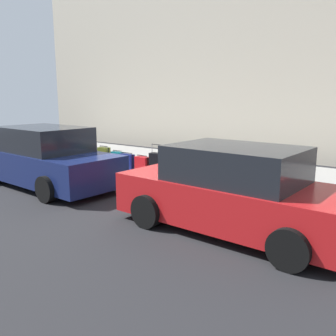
# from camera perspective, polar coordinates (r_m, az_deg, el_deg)

# --- Properties ---
(ground_plane) EXTENTS (40.00, 40.00, 0.00)m
(ground_plane) POSITION_cam_1_polar(r_m,az_deg,el_deg) (10.24, -3.87, -2.65)
(ground_plane) COLOR black
(sidewalk_curb) EXTENTS (18.00, 5.00, 0.14)m
(sidewalk_curb) POSITION_cam_1_polar(r_m,az_deg,el_deg) (12.18, 3.81, -0.08)
(sidewalk_curb) COLOR gray
(sidewalk_curb) RESTS_ON ground_plane
(building_facade_sidewalk_side) EXTENTS (24.00, 3.00, 9.84)m
(building_facade_sidewalk_side) POSITION_cam_1_polar(r_m,az_deg,el_deg) (16.64, 14.28, 19.43)
(building_facade_sidewalk_side) COLOR #B2A893
(building_facade_sidewalk_side) RESTS_ON ground_plane
(suitcase_black_0) EXTENTS (0.45, 0.28, 0.97)m
(suitcase_black_0) POSITION_cam_1_polar(r_m,az_deg,el_deg) (8.88, 16.63, -1.86)
(suitcase_black_0) COLOR black
(suitcase_black_0) RESTS_ON sidewalk_curb
(suitcase_red_1) EXTENTS (0.37, 0.28, 0.68)m
(suitcase_red_1) POSITION_cam_1_polar(r_m,az_deg,el_deg) (9.13, 13.83, -1.76)
(suitcase_red_1) COLOR red
(suitcase_red_1) RESTS_ON sidewalk_curb
(suitcase_navy_2) EXTENTS (0.37, 0.25, 0.85)m
(suitcase_navy_2) POSITION_cam_1_polar(r_m,az_deg,el_deg) (9.28, 11.13, -1.33)
(suitcase_navy_2) COLOR navy
(suitcase_navy_2) RESTS_ON sidewalk_curb
(suitcase_teal_3) EXTENTS (0.46, 0.20, 0.66)m
(suitcase_teal_3) POSITION_cam_1_polar(r_m,az_deg,el_deg) (9.46, 8.22, -1.15)
(suitcase_teal_3) COLOR #0F606B
(suitcase_teal_3) RESTS_ON sidewalk_curb
(suitcase_olive_4) EXTENTS (0.51, 0.23, 0.91)m
(suitcase_olive_4) POSITION_cam_1_polar(r_m,az_deg,el_deg) (9.81, 5.50, -0.49)
(suitcase_olive_4) COLOR #59601E
(suitcase_olive_4) RESTS_ON sidewalk_curb
(suitcase_maroon_5) EXTENTS (0.45, 0.24, 0.98)m
(suitcase_maroon_5) POSITION_cam_1_polar(r_m,az_deg,el_deg) (10.03, 2.41, -0.08)
(suitcase_maroon_5) COLOR maroon
(suitcase_maroon_5) RESTS_ON sidewalk_curb
(suitcase_silver_6) EXTENTS (0.37, 0.26, 0.78)m
(suitcase_silver_6) POSITION_cam_1_polar(r_m,az_deg,el_deg) (10.38, 0.39, 0.39)
(suitcase_silver_6) COLOR #9EA0A8
(suitcase_silver_6) RESTS_ON sidewalk_curb
(suitcase_black_7) EXTENTS (0.42, 0.25, 0.95)m
(suitcase_black_7) POSITION_cam_1_polar(r_m,az_deg,el_deg) (10.67, -1.79, 0.58)
(suitcase_black_7) COLOR black
(suitcase_black_7) RESTS_ON sidewalk_curb
(suitcase_red_8) EXTENTS (0.49, 0.26, 0.57)m
(suitcase_red_8) POSITION_cam_1_polar(r_m,az_deg,el_deg) (11.02, -4.08, 0.46)
(suitcase_red_8) COLOR red
(suitcase_red_8) RESTS_ON sidewalk_curb
(suitcase_navy_9) EXTENTS (0.49, 0.21, 0.61)m
(suitcase_navy_9) POSITION_cam_1_polar(r_m,az_deg,el_deg) (11.38, -6.45, 0.85)
(suitcase_navy_9) COLOR navy
(suitcase_navy_9) RESTS_ON sidewalk_curb
(suitcase_teal_10) EXTENTS (0.42, 0.22, 0.61)m
(suitcase_teal_10) POSITION_cam_1_polar(r_m,az_deg,el_deg) (11.84, -8.00, 1.23)
(suitcase_teal_10) COLOR #0F606B
(suitcase_teal_10) RESTS_ON sidewalk_curb
(suitcase_olive_11) EXTENTS (0.40, 0.25, 0.73)m
(suitcase_olive_11) POSITION_cam_1_polar(r_m,az_deg,el_deg) (12.11, -10.08, 1.66)
(suitcase_olive_11) COLOR #59601E
(suitcase_olive_11) RESTS_ON sidewalk_curb
(fire_hydrant) EXTENTS (0.39, 0.21, 0.80)m
(fire_hydrant) POSITION_cam_1_polar(r_m,az_deg,el_deg) (12.63, -12.02, 2.35)
(fire_hydrant) COLOR #D89E0C
(fire_hydrant) RESTS_ON sidewalk_curb
(bollard_post) EXTENTS (0.16, 0.16, 0.92)m
(bollard_post) POSITION_cam_1_polar(r_m,az_deg,el_deg) (13.08, -14.64, 2.73)
(bollard_post) COLOR brown
(bollard_post) RESTS_ON sidewalk_curb
(parked_car_red_0) EXTENTS (4.48, 2.13, 1.59)m
(parked_car_red_0) POSITION_cam_1_polar(r_m,az_deg,el_deg) (6.68, 10.54, -3.75)
(parked_car_red_0) COLOR #AD1619
(parked_car_red_0) RESTS_ON ground_plane
(parked_car_navy_1) EXTENTS (4.87, 2.21, 1.64)m
(parked_car_navy_1) POSITION_cam_1_polar(r_m,az_deg,el_deg) (10.55, -18.94, 1.44)
(parked_car_navy_1) COLOR #141E4C
(parked_car_navy_1) RESTS_ON ground_plane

